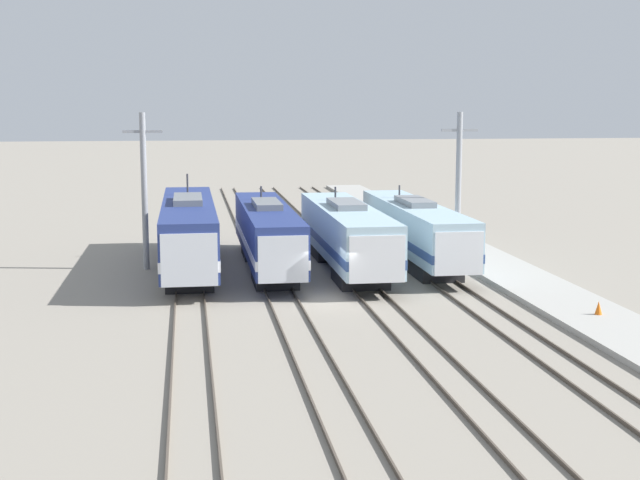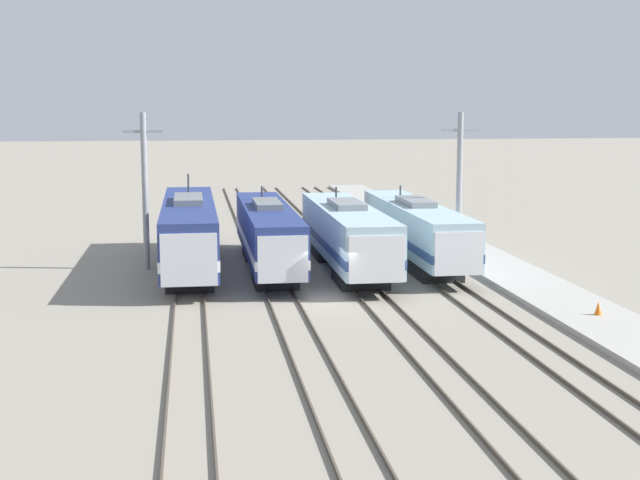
{
  "view_description": "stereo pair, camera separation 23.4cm",
  "coord_description": "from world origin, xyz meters",
  "px_view_note": "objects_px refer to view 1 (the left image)",
  "views": [
    {
      "loc": [
        -6.86,
        -42.9,
        9.68
      ],
      "look_at": [
        -0.04,
        2.75,
        2.63
      ],
      "focal_mm": 50.0,
      "sensor_mm": 36.0,
      "label": 1
    },
    {
      "loc": [
        -6.63,
        -42.94,
        9.68
      ],
      "look_at": [
        -0.04,
        2.75,
        2.63
      ],
      "focal_mm": 50.0,
      "sensor_mm": 36.0,
      "label": 2
    }
  ],
  "objects_px": {
    "locomotive_far_right": "(416,231)",
    "traffic_cone": "(599,308)",
    "catenary_tower_left": "(144,189)",
    "locomotive_far_left": "(189,233)",
    "locomotive_center_left": "(268,235)",
    "catenary_tower_right": "(458,184)",
    "locomotive_center_right": "(348,236)"
  },
  "relations": [
    {
      "from": "locomotive_far_right",
      "to": "catenary_tower_right",
      "type": "relative_size",
      "value": 1.99
    },
    {
      "from": "locomotive_far_left",
      "to": "catenary_tower_left",
      "type": "height_order",
      "value": "catenary_tower_left"
    },
    {
      "from": "locomotive_far_left",
      "to": "catenary_tower_right",
      "type": "relative_size",
      "value": 2.12
    },
    {
      "from": "locomotive_center_left",
      "to": "traffic_cone",
      "type": "distance_m",
      "value": 19.88
    },
    {
      "from": "locomotive_far_right",
      "to": "catenary_tower_right",
      "type": "height_order",
      "value": "catenary_tower_right"
    },
    {
      "from": "locomotive_far_right",
      "to": "catenary_tower_left",
      "type": "distance_m",
      "value": 16.48
    },
    {
      "from": "locomotive_center_left",
      "to": "catenary_tower_right",
      "type": "height_order",
      "value": "catenary_tower_right"
    },
    {
      "from": "locomotive_center_right",
      "to": "catenary_tower_right",
      "type": "distance_m",
      "value": 8.25
    },
    {
      "from": "catenary_tower_left",
      "to": "traffic_cone",
      "type": "bearing_deg",
      "value": -37.42
    },
    {
      "from": "locomotive_center_left",
      "to": "locomotive_center_right",
      "type": "xyz_separation_m",
      "value": [
        4.58,
        -0.94,
        0.01
      ]
    },
    {
      "from": "locomotive_far_right",
      "to": "catenary_tower_right",
      "type": "distance_m",
      "value": 3.98
    },
    {
      "from": "catenary_tower_left",
      "to": "catenary_tower_right",
      "type": "height_order",
      "value": "same"
    },
    {
      "from": "locomotive_far_left",
      "to": "locomotive_center_right",
      "type": "distance_m",
      "value": 9.28
    },
    {
      "from": "locomotive_center_left",
      "to": "traffic_cone",
      "type": "height_order",
      "value": "locomotive_center_left"
    },
    {
      "from": "locomotive_center_right",
      "to": "locomotive_center_left",
      "type": "bearing_deg",
      "value": 168.41
    },
    {
      "from": "traffic_cone",
      "to": "locomotive_center_right",
      "type": "bearing_deg",
      "value": 124.25
    },
    {
      "from": "locomotive_far_right",
      "to": "traffic_cone",
      "type": "height_order",
      "value": "locomotive_far_right"
    },
    {
      "from": "catenary_tower_left",
      "to": "traffic_cone",
      "type": "distance_m",
      "value": 26.5
    },
    {
      "from": "locomotive_far_left",
      "to": "catenary_tower_right",
      "type": "xyz_separation_m",
      "value": [
        16.54,
        0.99,
        2.54
      ]
    },
    {
      "from": "locomotive_far_left",
      "to": "locomotive_center_right",
      "type": "height_order",
      "value": "locomotive_far_left"
    },
    {
      "from": "locomotive_far_left",
      "to": "locomotive_far_right",
      "type": "xyz_separation_m",
      "value": [
        13.73,
        0.26,
        -0.18
      ]
    },
    {
      "from": "locomotive_center_left",
      "to": "locomotive_center_right",
      "type": "bearing_deg",
      "value": -11.59
    },
    {
      "from": "catenary_tower_right",
      "to": "locomotive_far_left",
      "type": "bearing_deg",
      "value": -176.59
    },
    {
      "from": "locomotive_center_left",
      "to": "locomotive_far_right",
      "type": "bearing_deg",
      "value": 5.31
    },
    {
      "from": "locomotive_center_right",
      "to": "catenary_tower_left",
      "type": "distance_m",
      "value": 12.22
    },
    {
      "from": "locomotive_center_right",
      "to": "locomotive_far_right",
      "type": "height_order",
      "value": "locomotive_center_right"
    },
    {
      "from": "locomotive_center_left",
      "to": "catenary_tower_right",
      "type": "bearing_deg",
      "value": 7.49
    },
    {
      "from": "locomotive_far_left",
      "to": "locomotive_center_left",
      "type": "bearing_deg",
      "value": -7.31
    },
    {
      "from": "locomotive_far_left",
      "to": "locomotive_far_right",
      "type": "bearing_deg",
      "value": 1.1
    },
    {
      "from": "locomotive_far_right",
      "to": "traffic_cone",
      "type": "distance_m",
      "value": 15.91
    },
    {
      "from": "locomotive_center_right",
      "to": "locomotive_far_right",
      "type": "distance_m",
      "value": 4.91
    },
    {
      "from": "locomotive_center_left",
      "to": "locomotive_far_right",
      "type": "xyz_separation_m",
      "value": [
        9.15,
        0.85,
        -0.05
      ]
    }
  ]
}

